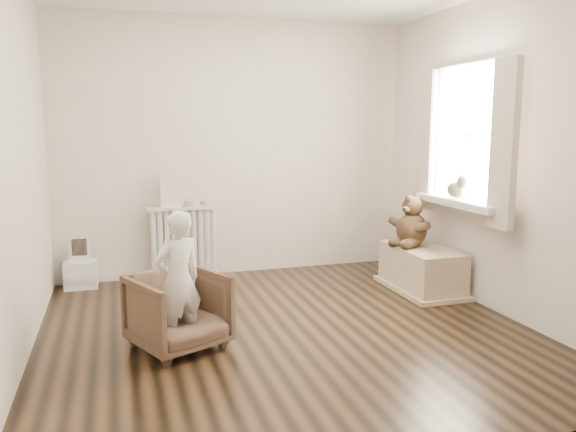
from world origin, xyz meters
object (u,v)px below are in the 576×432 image
object	(u,v)px
radiator	(184,241)
toy_vanity	(80,260)
armchair	(178,311)
toy_bench	(422,269)
teddy_bear	(412,218)
plush_cat	(457,187)
child	(178,281)

from	to	relation	value
radiator	toy_vanity	xyz separation A→B (m)	(-0.99, -0.03, -0.11)
toy_vanity	armchair	distance (m)	1.91
toy_bench	teddy_bear	xyz separation A→B (m)	(-0.05, 0.11, 0.47)
toy_vanity	plush_cat	distance (m)	3.55
toy_vanity	armchair	world-z (taller)	armchair
armchair	teddy_bear	xyz separation A→B (m)	(2.28, 0.86, 0.40)
toy_bench	teddy_bear	bearing A→B (deg)	115.50
teddy_bear	child	bearing A→B (deg)	177.99
armchair	plush_cat	bearing A→B (deg)	-14.38
teddy_bear	plush_cat	size ratio (longest dim) A/B	1.85
radiator	plush_cat	xyz separation A→B (m)	(2.22, -1.35, 0.61)
toy_vanity	plush_cat	bearing A→B (deg)	-22.37
toy_vanity	toy_bench	size ratio (longest dim) A/B	0.54
child	radiator	bearing A→B (deg)	-122.46
child	plush_cat	world-z (taller)	plush_cat
toy_vanity	toy_bench	xyz separation A→B (m)	(3.07, -1.02, -0.08)
toy_vanity	teddy_bear	xyz separation A→B (m)	(3.02, -0.91, 0.40)
armchair	plush_cat	world-z (taller)	plush_cat
toy_vanity	armchair	bearing A→B (deg)	-67.46
radiator	toy_vanity	bearing A→B (deg)	-178.26
radiator	child	bearing A→B (deg)	-97.89
toy_vanity	teddy_bear	world-z (taller)	teddy_bear
teddy_bear	plush_cat	xyz separation A→B (m)	(0.19, -0.41, 0.33)
radiator	plush_cat	distance (m)	2.67
armchair	teddy_bear	bearing A→B (deg)	-3.94
armchair	toy_vanity	bearing A→B (deg)	87.98
radiator	toy_bench	bearing A→B (deg)	-26.79
toy_bench	plush_cat	distance (m)	0.87
toy_bench	plush_cat	size ratio (longest dim) A/B	3.37
radiator	teddy_bear	world-z (taller)	teddy_bear
radiator	teddy_bear	size ratio (longest dim) A/B	1.55
toy_vanity	toy_bench	bearing A→B (deg)	-18.40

